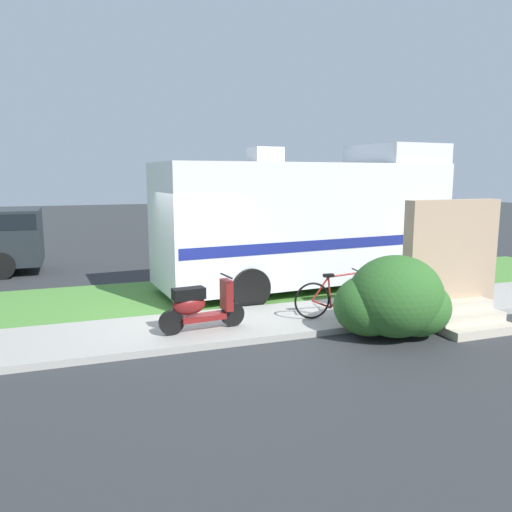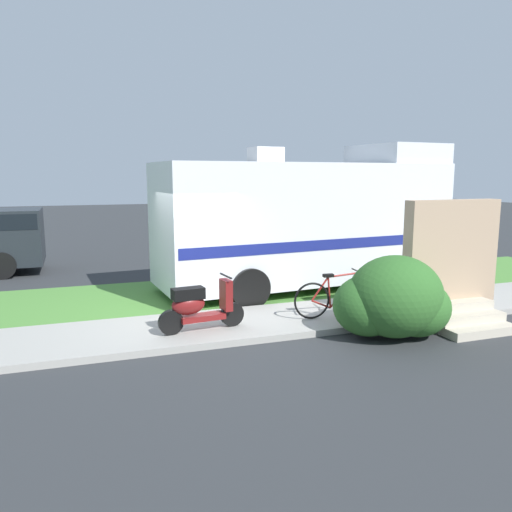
{
  "view_description": "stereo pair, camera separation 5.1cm",
  "coord_description": "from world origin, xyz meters",
  "px_view_note": "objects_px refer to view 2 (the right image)",
  "views": [
    {
      "loc": [
        -1.83,
        -9.88,
        2.88
      ],
      "look_at": [
        1.78,
        0.3,
        1.1
      ],
      "focal_mm": 34.91,
      "sensor_mm": 36.0,
      "label": 1
    },
    {
      "loc": [
        -1.78,
        -9.9,
        2.88
      ],
      "look_at": [
        1.78,
        0.3,
        1.1
      ],
      "focal_mm": 34.91,
      "sensor_mm": 36.0,
      "label": 2
    }
  ],
  "objects_px": {
    "scooter": "(199,306)",
    "bicycle": "(336,297)",
    "bottle_spare": "(463,298)",
    "bottle_green": "(407,295)",
    "pickup_truck_far": "(300,221)",
    "motorhome_rv": "(309,221)"
  },
  "relations": [
    {
      "from": "scooter",
      "to": "bottle_spare",
      "type": "distance_m",
      "value": 5.84
    },
    {
      "from": "bottle_green",
      "to": "bottle_spare",
      "type": "distance_m",
      "value": 1.17
    },
    {
      "from": "motorhome_rv",
      "to": "bottle_spare",
      "type": "distance_m",
      "value": 3.97
    },
    {
      "from": "scooter",
      "to": "bicycle",
      "type": "distance_m",
      "value": 2.71
    },
    {
      "from": "motorhome_rv",
      "to": "pickup_truck_far",
      "type": "distance_m",
      "value": 8.65
    },
    {
      "from": "scooter",
      "to": "bottle_spare",
      "type": "height_order",
      "value": "scooter"
    },
    {
      "from": "motorhome_rv",
      "to": "pickup_truck_far",
      "type": "height_order",
      "value": "motorhome_rv"
    },
    {
      "from": "bottle_spare",
      "to": "scooter",
      "type": "bearing_deg",
      "value": -179.93
    },
    {
      "from": "bottle_green",
      "to": "bicycle",
      "type": "bearing_deg",
      "value": -162.59
    },
    {
      "from": "bicycle",
      "to": "bottle_green",
      "type": "bearing_deg",
      "value": 17.41
    },
    {
      "from": "pickup_truck_far",
      "to": "scooter",
      "type": "bearing_deg",
      "value": -122.24
    },
    {
      "from": "scooter",
      "to": "pickup_truck_far",
      "type": "distance_m",
      "value": 12.72
    },
    {
      "from": "motorhome_rv",
      "to": "scooter",
      "type": "xyz_separation_m",
      "value": [
        -3.45,
        -2.81,
        -1.16
      ]
    },
    {
      "from": "bicycle",
      "to": "bottle_spare",
      "type": "relative_size",
      "value": 6.48
    },
    {
      "from": "scooter",
      "to": "bicycle",
      "type": "relative_size",
      "value": 0.93
    },
    {
      "from": "motorhome_rv",
      "to": "bottle_green",
      "type": "height_order",
      "value": "motorhome_rv"
    },
    {
      "from": "scooter",
      "to": "bicycle",
      "type": "height_order",
      "value": "scooter"
    },
    {
      "from": "motorhome_rv",
      "to": "bottle_green",
      "type": "distance_m",
      "value": 3.0
    },
    {
      "from": "scooter",
      "to": "motorhome_rv",
      "type": "bearing_deg",
      "value": 39.16
    },
    {
      "from": "scooter",
      "to": "bottle_green",
      "type": "distance_m",
      "value": 4.88
    },
    {
      "from": "bicycle",
      "to": "pickup_truck_far",
      "type": "relative_size",
      "value": 0.33
    },
    {
      "from": "pickup_truck_far",
      "to": "bottle_green",
      "type": "relative_size",
      "value": 20.27
    }
  ]
}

